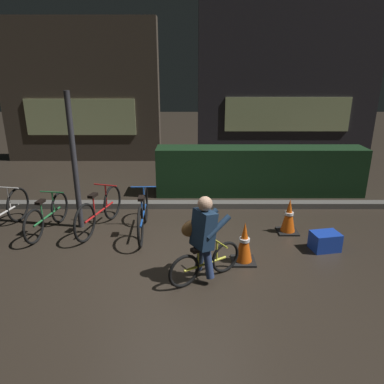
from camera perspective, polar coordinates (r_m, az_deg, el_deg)
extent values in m
plane|color=#2D261E|center=(5.72, -2.06, -10.54)|extent=(40.00, 40.00, 0.00)
cube|color=#56544F|center=(7.69, -1.45, -2.01)|extent=(12.00, 0.24, 0.12)
cube|color=black|center=(8.53, 10.89, 3.32)|extent=(4.80, 0.70, 1.12)
cube|color=#42382D|center=(11.99, -17.15, 15.00)|extent=(4.85, 0.50, 4.27)
cube|color=#BFCC8C|center=(11.80, -17.17, 11.34)|extent=(3.40, 0.04, 1.10)
cube|color=#262328|center=(12.57, 15.27, 16.62)|extent=(5.86, 0.50, 4.84)
cube|color=#BFCC8C|center=(12.38, 15.16, 11.85)|extent=(4.10, 0.04, 1.10)
cylinder|color=#2D2D33|center=(6.70, -18.07, 4.46)|extent=(0.10, 0.10, 2.48)
torus|color=black|center=(7.70, -25.81, -1.79)|extent=(0.15, 0.67, 0.67)
cylinder|color=silver|center=(7.33, -27.99, -3.15)|extent=(0.20, 0.99, 0.04)
cylinder|color=silver|center=(7.46, -27.00, -0.88)|extent=(0.03, 0.03, 0.42)
cylinder|color=silver|center=(7.40, -27.25, 0.66)|extent=(0.46, 0.10, 0.02)
torus|color=black|center=(7.33, -20.17, -2.27)|extent=(0.13, 0.60, 0.60)
torus|color=black|center=(6.63, -23.76, -5.03)|extent=(0.13, 0.60, 0.60)
cylinder|color=#236B38|center=(6.97, -21.87, -3.58)|extent=(0.17, 0.89, 0.04)
cylinder|color=#236B38|center=(6.79, -22.69, -2.77)|extent=(0.03, 0.03, 0.34)
cube|color=black|center=(6.73, -22.87, -1.44)|extent=(0.13, 0.21, 0.05)
cylinder|color=#236B38|center=(7.11, -21.09, -1.43)|extent=(0.03, 0.03, 0.38)
cylinder|color=#236B38|center=(7.05, -21.28, 0.01)|extent=(0.46, 0.09, 0.02)
torus|color=black|center=(7.19, -12.40, -1.61)|extent=(0.22, 0.67, 0.68)
torus|color=black|center=(6.38, -16.53, -4.71)|extent=(0.22, 0.67, 0.68)
cylinder|color=#B21919|center=(6.78, -14.34, -3.07)|extent=(0.30, 0.99, 0.04)
cylinder|color=#B21919|center=(6.56, -15.22, -2.09)|extent=(0.03, 0.03, 0.38)
cube|color=black|center=(6.50, -15.36, -0.52)|extent=(0.15, 0.22, 0.05)
cylinder|color=#B21919|center=(6.93, -13.38, -0.59)|extent=(0.03, 0.03, 0.43)
cylinder|color=#B21919|center=(6.86, -13.51, 1.09)|extent=(0.45, 0.14, 0.02)
torus|color=black|center=(6.95, -7.26, -1.99)|extent=(0.07, 0.69, 0.69)
torus|color=black|center=(6.00, -8.06, -5.54)|extent=(0.07, 0.69, 0.69)
cylinder|color=#19479E|center=(6.47, -7.63, -3.64)|extent=(0.08, 1.03, 0.04)
cylinder|color=#19479E|center=(6.23, -7.85, -2.64)|extent=(0.03, 0.03, 0.39)
cube|color=black|center=(6.16, -7.93, -0.97)|extent=(0.11, 0.20, 0.05)
cylinder|color=#19479E|center=(6.66, -7.50, -0.97)|extent=(0.03, 0.03, 0.44)
cylinder|color=#19479E|center=(6.59, -7.58, 0.81)|extent=(0.46, 0.04, 0.02)
cube|color=black|center=(5.68, 8.34, -10.83)|extent=(0.36, 0.36, 0.03)
cone|color=#EA560F|center=(5.52, 8.51, -7.83)|extent=(0.26, 0.26, 0.63)
cylinder|color=white|center=(5.51, 8.52, -7.54)|extent=(0.16, 0.16, 0.05)
cube|color=black|center=(6.79, 15.12, -6.10)|extent=(0.36, 0.36, 0.03)
cone|color=#EA560F|center=(6.66, 15.36, -3.58)|extent=(0.26, 0.26, 0.61)
cylinder|color=white|center=(6.65, 15.38, -3.34)|extent=(0.16, 0.16, 0.05)
cube|color=#193DB7|center=(6.30, 20.60, -7.38)|extent=(0.49, 0.40, 0.30)
torus|color=black|center=(5.29, 5.50, -10.29)|extent=(0.43, 0.30, 0.48)
torus|color=black|center=(4.94, -1.11, -12.51)|extent=(0.43, 0.30, 0.48)
cylinder|color=gold|center=(5.10, 2.32, -11.38)|extent=(0.61, 0.41, 0.04)
cylinder|color=gold|center=(4.97, 1.16, -10.46)|extent=(0.03, 0.03, 0.26)
cube|color=black|center=(4.91, 1.17, -9.12)|extent=(0.22, 0.19, 0.05)
cylinder|color=gold|center=(5.13, 4.14, -9.33)|extent=(0.03, 0.03, 0.30)
cylinder|color=gold|center=(5.06, 4.18, -7.85)|extent=(0.27, 0.40, 0.02)
cylinder|color=navy|center=(5.13, 1.49, -10.40)|extent=(0.21, 0.23, 0.42)
cylinder|color=navy|center=(4.99, 2.81, -11.34)|extent=(0.21, 0.23, 0.42)
cube|color=#192D47|center=(4.83, 2.01, -5.94)|extent=(0.39, 0.41, 0.54)
sphere|color=tan|center=(4.70, 2.27, -1.90)|extent=(0.20, 0.20, 0.20)
cylinder|color=#192D47|center=(4.98, 2.43, -4.47)|extent=(0.38, 0.28, 0.29)
cylinder|color=#192D47|center=(4.78, 4.37, -5.59)|extent=(0.38, 0.28, 0.29)
ellipsoid|color=brown|center=(4.97, 0.12, -5.80)|extent=(0.36, 0.31, 0.24)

